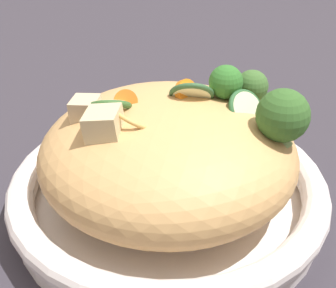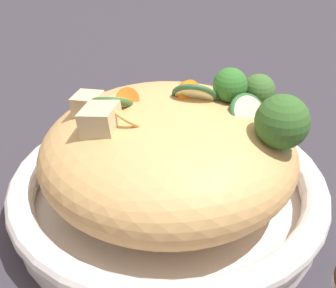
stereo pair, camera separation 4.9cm
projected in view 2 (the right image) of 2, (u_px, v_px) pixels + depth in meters
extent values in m
plane|color=#312C35|center=(168.00, 209.00, 0.54)|extent=(3.00, 3.00, 0.00)
cylinder|color=white|center=(168.00, 203.00, 0.53)|extent=(0.32, 0.32, 0.02)
torus|color=white|center=(168.00, 185.00, 0.52)|extent=(0.33, 0.33, 0.03)
ellipsoid|color=tan|center=(168.00, 153.00, 0.50)|extent=(0.26, 0.26, 0.11)
torus|color=tan|center=(156.00, 127.00, 0.50)|extent=(0.07, 0.07, 0.01)
torus|color=tan|center=(108.00, 134.00, 0.45)|extent=(0.06, 0.06, 0.02)
torus|color=tan|center=(131.00, 115.00, 0.46)|extent=(0.06, 0.06, 0.03)
torus|color=tan|center=(175.00, 140.00, 0.48)|extent=(0.07, 0.06, 0.02)
cone|color=#9EB578|center=(257.00, 106.00, 0.52)|extent=(0.02, 0.02, 0.02)
sphere|color=#3C642D|center=(259.00, 90.00, 0.51)|extent=(0.05, 0.05, 0.03)
cone|color=#96B774|center=(229.00, 102.00, 0.50)|extent=(0.02, 0.02, 0.01)
sphere|color=#306D29|center=(230.00, 85.00, 0.49)|extent=(0.04, 0.04, 0.03)
cone|color=#A1BC7A|center=(279.00, 146.00, 0.46)|extent=(0.03, 0.03, 0.02)
sphere|color=#335D27|center=(282.00, 122.00, 0.44)|extent=(0.07, 0.07, 0.05)
cylinder|color=orange|center=(190.00, 94.00, 0.49)|extent=(0.03, 0.03, 0.03)
cylinder|color=orange|center=(126.00, 101.00, 0.48)|extent=(0.03, 0.03, 0.02)
cylinder|color=orange|center=(238.00, 97.00, 0.51)|extent=(0.03, 0.02, 0.02)
cylinder|color=beige|center=(248.00, 113.00, 0.48)|extent=(0.04, 0.04, 0.03)
torus|color=#2C5C30|center=(248.00, 113.00, 0.48)|extent=(0.05, 0.05, 0.03)
cylinder|color=beige|center=(194.00, 96.00, 0.49)|extent=(0.04, 0.04, 0.03)
torus|color=#305932|center=(194.00, 96.00, 0.49)|extent=(0.04, 0.05, 0.04)
cylinder|color=beige|center=(111.00, 104.00, 0.48)|extent=(0.04, 0.04, 0.03)
torus|color=#345D2A|center=(111.00, 104.00, 0.48)|extent=(0.05, 0.05, 0.03)
cube|color=#CAB18A|center=(88.00, 106.00, 0.48)|extent=(0.03, 0.03, 0.02)
cube|color=#CFBA8B|center=(101.00, 122.00, 0.45)|extent=(0.04, 0.04, 0.03)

